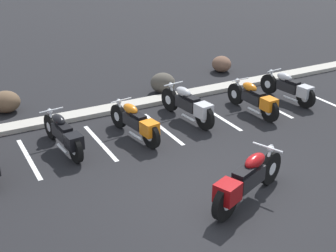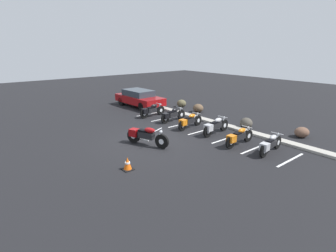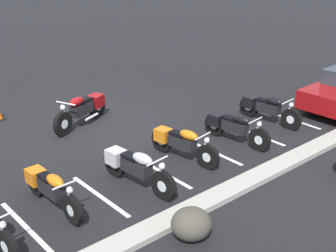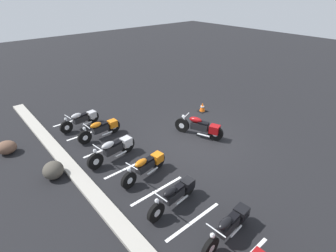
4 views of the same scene
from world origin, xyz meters
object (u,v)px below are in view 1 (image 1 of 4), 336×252
at_px(parked_bike_2, 136,122).
at_px(parked_bike_4, 255,99).
at_px(parked_bike_5, 290,88).
at_px(parked_bike_3, 189,105).
at_px(landscape_rock_3, 222,64).
at_px(landscape_rock_0, 5,102).
at_px(parked_bike_1, 64,134).
at_px(motorcycle_maroon_featured, 246,180).
at_px(landscape_rock_2, 163,83).

bearing_deg(parked_bike_2, parked_bike_4, -100.10).
bearing_deg(parked_bike_5, parked_bike_3, 80.49).
relative_size(parked_bike_3, landscape_rock_3, 2.89).
bearing_deg(parked_bike_2, parked_bike_3, -87.62).
bearing_deg(parked_bike_4, parked_bike_5, -81.82).
height_order(parked_bike_5, landscape_rock_0, parked_bike_5).
xyz_separation_m(parked_bike_3, landscape_rock_3, (3.12, 3.09, -0.18)).
relative_size(parked_bike_1, landscape_rock_0, 2.58).
height_order(parked_bike_2, landscape_rock_3, parked_bike_2).
xyz_separation_m(parked_bike_2, parked_bike_4, (3.43, -0.10, -0.00)).
xyz_separation_m(motorcycle_maroon_featured, landscape_rock_2, (1.40, 5.96, -0.17)).
height_order(motorcycle_maroon_featured, parked_bike_5, motorcycle_maroon_featured).
bearing_deg(motorcycle_maroon_featured, parked_bike_4, 28.37).
bearing_deg(motorcycle_maroon_featured, landscape_rock_3, 37.23).
bearing_deg(landscape_rock_3, parked_bike_3, -135.29).
xyz_separation_m(parked_bike_4, landscape_rock_0, (-5.86, 3.28, -0.13)).
distance_m(parked_bike_1, landscape_rock_2, 4.42).
distance_m(parked_bike_5, landscape_rock_0, 7.92).
bearing_deg(parked_bike_4, parked_bike_2, 86.37).
relative_size(motorcycle_maroon_featured, parked_bike_3, 1.00).
relative_size(parked_bike_1, parked_bike_5, 1.03).
bearing_deg(landscape_rock_3, landscape_rock_0, -178.26).
bearing_deg(landscape_rock_2, landscape_rock_0, 171.51).
distance_m(parked_bike_2, landscape_rock_3, 5.86).
relative_size(motorcycle_maroon_featured, landscape_rock_3, 2.89).
height_order(motorcycle_maroon_featured, parked_bike_4, motorcycle_maroon_featured).
distance_m(motorcycle_maroon_featured, landscape_rock_0, 7.31).
xyz_separation_m(parked_bike_2, landscape_rock_3, (4.76, 3.40, -0.16)).
relative_size(parked_bike_3, parked_bike_4, 1.06).
distance_m(motorcycle_maroon_featured, parked_bike_3, 3.89).
bearing_deg(parked_bike_4, motorcycle_maroon_featured, 138.08).
bearing_deg(landscape_rock_3, parked_bike_1, -153.44).
bearing_deg(parked_bike_3, parked_bike_1, 85.80).
height_order(parked_bike_1, landscape_rock_0, parked_bike_1).
bearing_deg(landscape_rock_0, parked_bike_5, -22.46).
bearing_deg(landscape_rock_0, landscape_rock_2, -8.49).
xyz_separation_m(landscape_rock_0, landscape_rock_2, (4.47, -0.67, 0.01)).
bearing_deg(parked_bike_5, parked_bike_2, 85.08).
bearing_deg(landscape_rock_0, parked_bike_2, -52.67).
bearing_deg(landscape_rock_2, parked_bike_3, -100.18).
bearing_deg(motorcycle_maroon_featured, parked_bike_1, 101.25).
bearing_deg(landscape_rock_0, parked_bike_4, -29.25).
bearing_deg(landscape_rock_3, landscape_rock_2, -162.01).
distance_m(motorcycle_maroon_featured, parked_bike_2, 3.50).
xyz_separation_m(parked_bike_2, landscape_rock_0, (-2.43, 3.19, -0.13)).
height_order(parked_bike_5, landscape_rock_2, parked_bike_5).
bearing_deg(landscape_rock_3, motorcycle_maroon_featured, -121.09).
bearing_deg(landscape_rock_0, parked_bike_1, -76.56).
height_order(motorcycle_maroon_featured, parked_bike_1, motorcycle_maroon_featured).
xyz_separation_m(parked_bike_4, landscape_rock_2, (-1.40, 2.62, -0.12)).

